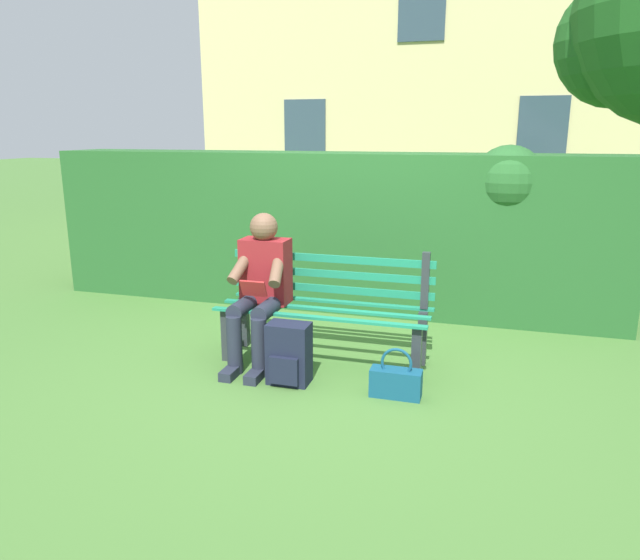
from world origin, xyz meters
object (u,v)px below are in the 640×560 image
Objects in this scene: park_bench at (327,305)px; person_seated at (260,285)px; handbag at (396,381)px; backpack at (289,354)px.

park_bench is 0.55m from person_seated.
handbag is at bearing 139.99° from park_bench.
handbag is (-0.79, 0.01, -0.11)m from backpack.
park_bench is 3.69× the size of backpack.
backpack reaches higher than handbag.
backpack is 0.80m from handbag.
backpack is 1.27× the size of handbag.
backpack is at bearing 135.21° from person_seated.
handbag is (-0.66, 0.55, -0.34)m from park_bench.
park_bench reaches higher than backpack.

